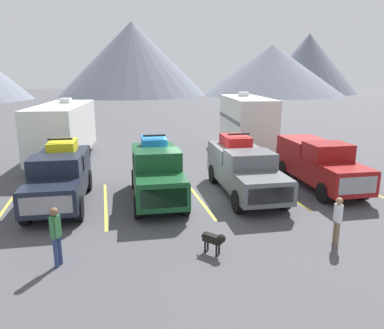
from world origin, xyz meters
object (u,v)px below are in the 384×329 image
person_a (56,233)px  camper_trailer_b (246,120)px  pickup_truck_b (157,171)px  camper_trailer_a (63,129)px  dog (215,239)px  pickup_truck_c (243,167)px  person_b (338,218)px  pickup_truck_a (60,175)px  pickup_truck_d (318,162)px

person_a → camper_trailer_b: bearing=51.1°
pickup_truck_b → person_a: 6.02m
person_a → camper_trailer_a: bearing=94.1°
pickup_truck_b → dog: bearing=-79.8°
pickup_truck_c → dog: pickup_truck_c is taller
person_a → person_b: (8.26, -0.69, -0.09)m
person_b → pickup_truck_b: bearing=130.5°
dog → pickup_truck_b: bearing=100.2°
pickup_truck_a → camper_trailer_b: camper_trailer_b is taller
pickup_truck_b → pickup_truck_d: 7.63m
pickup_truck_b → person_b: size_ratio=3.48×
person_a → dog: 4.47m
pickup_truck_a → pickup_truck_c: bearing=-3.6°
person_b → dog: size_ratio=2.21×
camper_trailer_a → person_a: camper_trailer_a is taller
pickup_truck_c → camper_trailer_b: 9.47m
person_a → pickup_truck_c: bearing=33.3°
pickup_truck_c → pickup_truck_d: (3.79, 0.13, -0.01)m
pickup_truck_a → person_b: size_ratio=3.52×
person_b → dog: (-3.83, 0.30, -0.43)m
person_b → dog: person_b is taller
pickup_truck_b → person_b: (4.78, -5.60, -0.32)m
camper_trailer_b → person_b: (-2.64, -14.22, -1.17)m
pickup_truck_d → camper_trailer_b: camper_trailer_b is taller
pickup_truck_d → camper_trailer_b: (-0.20, 8.60, 0.91)m
person_a → dog: (4.43, -0.39, -0.51)m
pickup_truck_c → camper_trailer_a: camper_trailer_a is taller
pickup_truck_b → pickup_truck_d: size_ratio=0.92×
pickup_truck_b → dog: (0.95, -5.30, -0.75)m
pickup_truck_c → camper_trailer_b: camper_trailer_b is taller
pickup_truck_a → person_a: size_ratio=3.20×
pickup_truck_b → person_b: 7.37m
dog → pickup_truck_a: bearing=130.4°
camper_trailer_a → camper_trailer_b: 11.84m
pickup_truck_a → camper_trailer_a: (-0.52, 7.75, 0.77)m
pickup_truck_c → person_b: size_ratio=3.85×
person_a → dog: size_ratio=2.43×
camper_trailer_b → person_a: (-10.90, -13.53, -1.08)m
camper_trailer_b → pickup_truck_c: bearing=-112.3°
pickup_truck_d → person_a: bearing=-156.1°
camper_trailer_a → person_b: (9.20, -13.73, -1.06)m
pickup_truck_b → camper_trailer_a: bearing=118.5°
camper_trailer_a → camper_trailer_b: size_ratio=1.11×
person_b → pickup_truck_d: bearing=63.2°
pickup_truck_b → person_b: pickup_truck_b is taller
pickup_truck_b → camper_trailer_a: size_ratio=0.59×
pickup_truck_c → dog: 5.98m
pickup_truck_d → camper_trailer_a: bearing=146.0°
pickup_truck_b → pickup_truck_c: pickup_truck_b is taller
pickup_truck_b → camper_trailer_a: camper_trailer_a is taller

